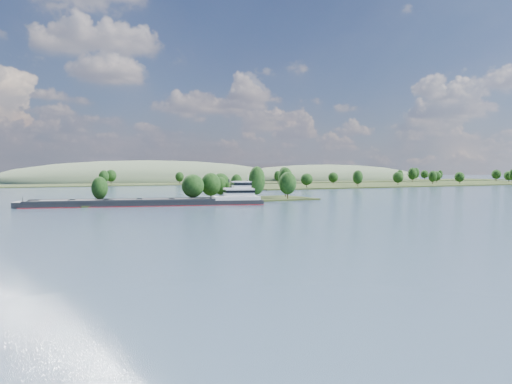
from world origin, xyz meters
TOP-DOWN VIEW (x-y plane):
  - ground at (0.00, 120.00)m, footprint 1800.00×1800.00m
  - tree_island at (7.69, 178.30)m, footprint 100.00×31.29m
  - right_bank at (232.16, 299.81)m, footprint 320.00×90.00m
  - back_shoreline at (8.33, 399.87)m, footprint 900.00×60.00m
  - hill_east at (260.00, 470.00)m, footprint 260.00×140.00m
  - hill_west at (60.00, 500.00)m, footprint 320.00×160.00m
  - cargo_barge at (-21.28, 164.46)m, footprint 89.40×30.95m

SIDE VIEW (x-z plane):
  - ground at x=0.00m, z-range 0.00..0.00m
  - hill_east at x=260.00m, z-range -18.00..18.00m
  - hill_west at x=60.00m, z-range -22.00..22.00m
  - back_shoreline at x=8.33m, z-range -7.08..8.53m
  - right_bank at x=232.16m, z-range -6.60..8.51m
  - cargo_barge at x=-21.28m, z-range -4.52..7.57m
  - tree_island at x=7.69m, z-range -3.40..11.90m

